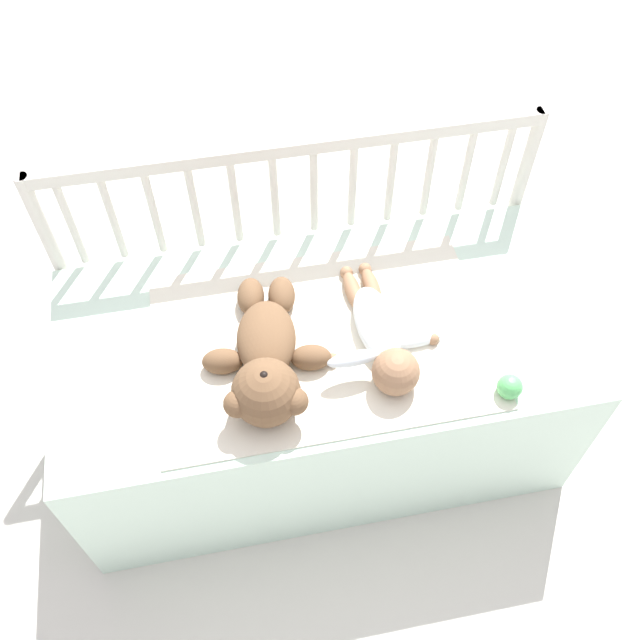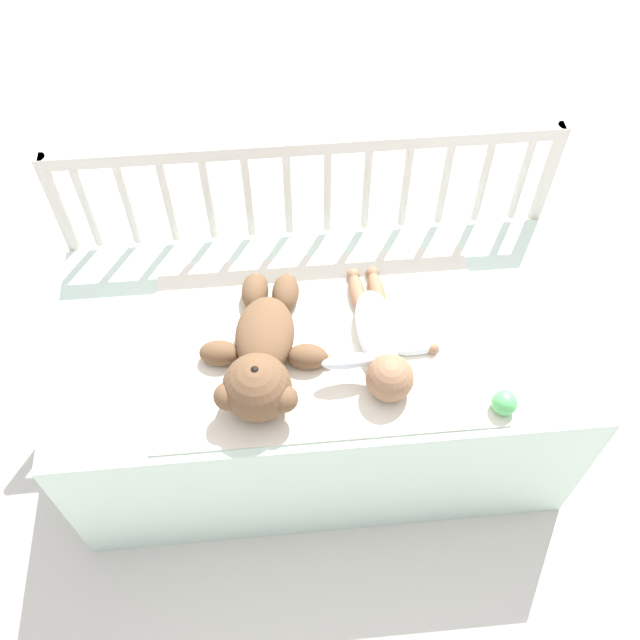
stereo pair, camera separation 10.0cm
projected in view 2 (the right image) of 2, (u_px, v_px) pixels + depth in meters
ground_plane at (320, 427)px, 2.22m from camera, size 12.00×12.00×0.00m
crib_mattress at (320, 384)px, 2.01m from camera, size 1.34×0.66×0.52m
crib_rail at (308, 208)px, 1.93m from camera, size 1.34×0.04×0.84m
blanket at (320, 340)px, 1.77m from camera, size 0.83×0.56×0.01m
teddy_bear at (262, 357)px, 1.67m from camera, size 0.32×0.45×0.16m
baby at (380, 343)px, 1.72m from camera, size 0.31×0.42×0.11m
toy_ball at (504, 403)px, 1.64m from camera, size 0.06×0.06×0.06m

